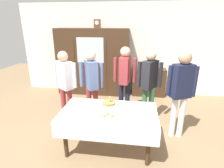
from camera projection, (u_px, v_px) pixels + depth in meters
The scene contains 22 objects.
ground_plane at pixel (111, 140), 3.43m from camera, with size 12.00×12.00×0.00m, color #846B4C.
back_wall at pixel (123, 50), 5.47m from camera, with size 6.40×0.10×2.70m, color silver.
dining_table at pixel (108, 118), 3.01m from camera, with size 1.62×0.94×0.73m.
wall_cabinet at pixel (93, 62), 5.43m from camera, with size 2.16×0.46×1.98m.
mantel_clock at pixel (97, 24), 5.04m from camera, with size 0.18×0.11×0.24m.
bookshelf_low at pixel (149, 82), 5.44m from camera, with size 0.97×0.35×0.84m.
book_stack at pixel (150, 67), 5.28m from camera, with size 0.17×0.21×0.11m.
tea_cup_near_right at pixel (125, 115), 2.82m from camera, with size 0.13×0.13×0.06m.
tea_cup_front_edge at pixel (132, 104), 3.23m from camera, with size 0.13×0.13×0.06m.
tea_cup_mid_right at pixel (130, 109), 3.04m from camera, with size 0.13×0.13×0.06m.
tea_cup_mid_left at pixel (80, 107), 3.09m from camera, with size 0.13×0.13×0.06m.
tea_cup_far_right at pixel (81, 118), 2.76m from camera, with size 0.13×0.13×0.06m.
bread_basket at pixel (109, 103), 3.25m from camera, with size 0.24×0.24×0.16m.
pastry_plate at pixel (108, 116), 2.82m from camera, with size 0.28×0.28×0.05m.
spoon_mid_right at pixel (101, 109), 3.08m from camera, with size 0.12×0.02×0.01m.
spoon_back_edge at pixel (149, 118), 2.79m from camera, with size 0.12×0.02×0.01m.
spoon_front_edge at pixel (90, 102), 3.36m from camera, with size 0.12×0.02×0.01m.
person_behind_table_left at pixel (149, 80), 3.80m from camera, with size 0.52×0.41×1.62m.
person_near_right_end at pixel (91, 80), 3.82m from camera, with size 0.52×0.41×1.61m.
person_by_cabinet at pixel (125, 75), 4.08m from camera, with size 0.52×0.38×1.64m.
person_behind_table_right at pixel (181, 87), 3.25m from camera, with size 0.52×0.33×1.68m.
person_beside_shelf at pixel (65, 80), 3.82m from camera, with size 0.52×0.38×1.60m.
Camera 1 is at (0.43, -2.86, 2.15)m, focal length 28.67 mm.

